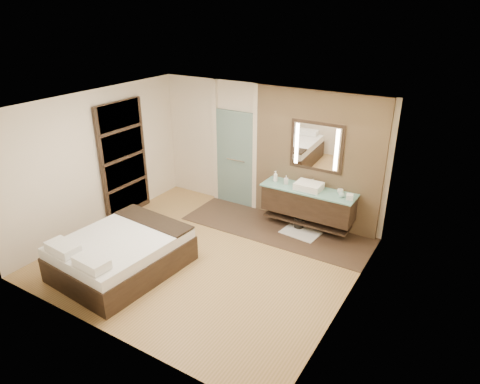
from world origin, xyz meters
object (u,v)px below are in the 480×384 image
Objects in this scene: vanity at (308,202)px; waste_bin at (299,223)px; mirror_unit at (317,147)px; bed at (121,254)px.

waste_bin is at bearing -152.99° from vanity.
vanity is at bearing 27.01° from waste_bin.
mirror_unit is (0.00, 0.24, 1.07)m from vanity.
bed reaches higher than waste_bin.
vanity is 0.48m from waste_bin.
bed is (-2.07, -2.95, -0.26)m from vanity.
mirror_unit is 4.43× the size of waste_bin.
mirror_unit is at bearing 90.00° from vanity.
bed is at bearing -123.92° from waste_bin.
vanity is 7.72× the size of waste_bin.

